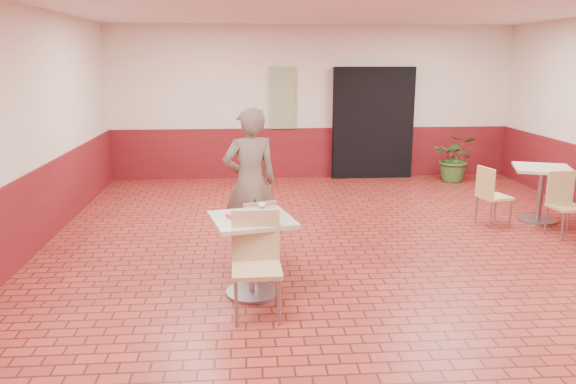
{
  "coord_description": "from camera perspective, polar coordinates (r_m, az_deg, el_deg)",
  "views": [
    {
      "loc": [
        -1.35,
        -6.15,
        2.36
      ],
      "look_at": [
        -0.9,
        -0.26,
        0.95
      ],
      "focal_mm": 35.0,
      "sensor_mm": 36.0,
      "label": 1
    }
  ],
  "objects": [
    {
      "name": "paper_cup",
      "position": [
        5.7,
        -2.64,
        -1.57
      ],
      "size": [
        0.07,
        0.07,
        0.09
      ],
      "rotation": [
        0.0,
        0.0,
        0.17
      ],
      "color": "white",
      "rests_on": "serving_tray"
    },
    {
      "name": "room_shell",
      "position": [
        6.36,
        7.94,
        5.53
      ],
      "size": [
        8.01,
        10.01,
        3.01
      ],
      "color": "maroon",
      "rests_on": "ground"
    },
    {
      "name": "chair_main_front",
      "position": [
        5.26,
        -3.24,
        -6.75
      ],
      "size": [
        0.46,
        0.46,
        0.98
      ],
      "rotation": [
        0.0,
        0.0,
        0.02
      ],
      "color": "tan",
      "rests_on": "ground"
    },
    {
      "name": "chair_second_front",
      "position": [
        8.45,
        26.27,
        -0.78
      ],
      "size": [
        0.44,
        0.44,
        0.87
      ],
      "rotation": [
        0.0,
        0.0,
        0.11
      ],
      "color": "tan",
      "rests_on": "ground"
    },
    {
      "name": "wainscot_band",
      "position": [
        6.57,
        7.66,
        -3.15
      ],
      "size": [
        8.0,
        10.0,
        1.0
      ],
      "color": "maroon",
      "rests_on": "ground"
    },
    {
      "name": "potted_plant",
      "position": [
        11.42,
        16.67,
        3.3
      ],
      "size": [
        1.05,
        0.99,
        0.92
      ],
      "primitive_type": "imported",
      "rotation": [
        0.0,
        0.0,
        -0.42
      ],
      "color": "#366327",
      "rests_on": "ground"
    },
    {
      "name": "second_table",
      "position": [
        9.04,
        24.32,
        0.67
      ],
      "size": [
        0.77,
        0.77,
        0.81
      ],
      "rotation": [
        0.0,
        0.0,
        -0.34
      ],
      "color": "beige",
      "rests_on": "ground"
    },
    {
      "name": "customer",
      "position": [
        6.76,
        -3.85,
        0.97
      ],
      "size": [
        0.75,
        0.58,
        1.81
      ],
      "primitive_type": "imported",
      "rotation": [
        0.0,
        0.0,
        3.39
      ],
      "color": "#675D50",
      "rests_on": "ground"
    },
    {
      "name": "long_john_donut",
      "position": [
        5.58,
        -2.84,
        -2.18
      ],
      "size": [
        0.14,
        0.09,
        0.04
      ],
      "rotation": [
        0.0,
        0.0,
        0.19
      ],
      "color": "#D5893E",
      "rests_on": "serving_tray"
    },
    {
      "name": "corridor_doorway",
      "position": [
        11.39,
        8.61,
        6.94
      ],
      "size": [
        1.6,
        0.22,
        2.2
      ],
      "primitive_type": "cube",
      "color": "black",
      "rests_on": "ground"
    },
    {
      "name": "serving_tray",
      "position": [
        5.6,
        -3.69,
        -2.47
      ],
      "size": [
        0.43,
        0.34,
        0.03
      ],
      "rotation": [
        0.0,
        0.0,
        0.43
      ],
      "color": "red",
      "rests_on": "main_table"
    },
    {
      "name": "chair_main_back",
      "position": [
        6.32,
        -3.18,
        -4.04
      ],
      "size": [
        0.49,
        0.49,
        0.83
      ],
      "rotation": [
        0.0,
        0.0,
        3.49
      ],
      "color": "tan",
      "rests_on": "ground"
    },
    {
      "name": "main_table",
      "position": [
        5.68,
        -3.65,
        -5.18
      ],
      "size": [
        0.77,
        0.77,
        0.81
      ],
      "rotation": [
        0.0,
        0.0,
        0.23
      ],
      "color": "#B4B191",
      "rests_on": "ground"
    },
    {
      "name": "ring_donut",
      "position": [
        5.64,
        -4.55,
        -2.07
      ],
      "size": [
        0.12,
        0.12,
        0.03
      ],
      "primitive_type": "torus",
      "rotation": [
        0.0,
        0.0,
        0.25
      ],
      "color": "#EEAA56",
      "rests_on": "serving_tray"
    },
    {
      "name": "chair_second_left",
      "position": [
        8.6,
        19.88,
        -0.04
      ],
      "size": [
        0.47,
        0.47,
        0.85
      ],
      "rotation": [
        0.0,
        0.0,
        1.81
      ],
      "color": "#E4D189",
      "rests_on": "ground"
    },
    {
      "name": "promo_poster",
      "position": [
        11.14,
        -0.55,
        9.53
      ],
      "size": [
        0.5,
        0.03,
        1.2
      ],
      "primitive_type": "cube",
      "color": "gray",
      "rests_on": "wainscot_band"
    }
  ]
}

